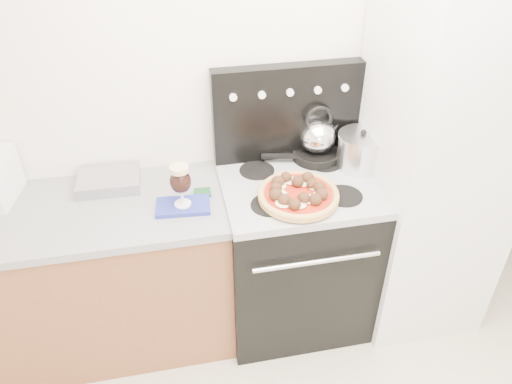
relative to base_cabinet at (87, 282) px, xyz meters
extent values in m
cube|color=white|center=(1.02, 0.30, 0.82)|extent=(3.50, 0.01, 2.50)
cube|color=brown|center=(0.00, 0.00, 0.00)|extent=(1.45, 0.60, 0.86)
cube|color=gray|center=(0.00, 0.00, 0.45)|extent=(1.48, 0.63, 0.04)
cube|color=black|center=(1.10, -0.02, 0.01)|extent=(0.76, 0.65, 0.88)
cube|color=#ADADB2|center=(1.10, -0.02, 0.47)|extent=(0.76, 0.65, 0.04)
cube|color=black|center=(1.10, 0.25, 0.74)|extent=(0.76, 0.08, 0.50)
cube|color=silver|center=(1.80, -0.05, 0.52)|extent=(0.64, 0.68, 1.90)
cube|color=silver|center=(0.19, 0.17, 0.50)|extent=(0.31, 0.23, 0.06)
cube|color=#262E98|center=(0.53, -0.09, 0.48)|extent=(0.26, 0.16, 0.02)
cylinder|color=black|center=(1.06, -0.16, 0.50)|extent=(0.35, 0.35, 0.01)
cylinder|color=black|center=(1.26, 0.18, 0.51)|extent=(0.29, 0.29, 0.04)
cylinder|color=silver|center=(1.45, 0.07, 0.58)|extent=(0.27, 0.27, 0.17)
camera|label=1|loc=(0.50, -1.97, 1.88)|focal=35.00mm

